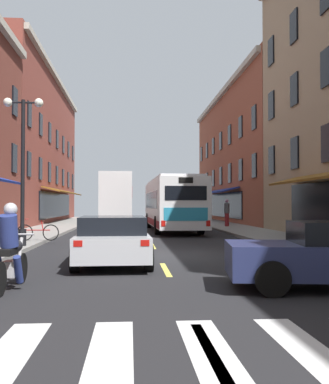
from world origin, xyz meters
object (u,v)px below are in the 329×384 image
Objects in this scene: bicycle_near at (38,232)px; pedestrian_mid at (227,212)px; transit_bus at (172,204)px; sedan_near at (118,213)px; street_lamp_twin at (23,164)px; motorcycle_rider at (10,253)px; box_truck at (115,199)px; sedan_mid at (113,239)px.

pedestrian_mid reaches higher than bicycle_near.
transit_bus reaches higher than sedan_near.
motorcycle_rider is at bearing -78.79° from street_lamp_twin.
bicycle_near is 0.94× the size of pedestrian_mid.
street_lamp_twin reaches higher than transit_bus.
pedestrian_mid is at bearing 34.29° from transit_bus.
transit_bus is 2.65× the size of sedan_near.
sedan_near is 32.05m from street_lamp_twin.
sedan_near is at bearing 85.26° from street_lamp_twin.
bicycle_near is at bearing 98.17° from motorcycle_rider.
sedan_mid is at bearing -88.36° from box_truck.
pedestrian_mid reaches higher than motorcycle_rider.
sedan_mid is 2.18× the size of motorcycle_rider.
bicycle_near is at bearing 116.49° from sedan_mid.
bicycle_near is at bearing -94.94° from sedan_near.
box_truck is 24.09m from sedan_mid.
street_lamp_twin reaches higher than motorcycle_rider.
sedan_mid is (0.69, -24.04, -1.37)m from box_truck.
sedan_near is at bearing 88.46° from motorcycle_rider.
bicycle_near is (-1.48, 10.28, -0.21)m from motorcycle_rider.
sedan_mid is 0.85× the size of street_lamp_twin.
sedan_mid is 4.11m from motorcycle_rider.
bicycle_near is 3.50m from street_lamp_twin.
box_truck is at bearing 81.53° from bicycle_near.
box_truck is 4.01× the size of pedestrian_mid.
transit_bus reaches higher than motorcycle_rider.
street_lamp_twin is (-10.36, -13.96, 2.00)m from pedestrian_mid.
box_truck is 20.02m from street_lamp_twin.
sedan_near is at bearing 90.23° from box_truck.
pedestrian_mid is (7.67, -5.85, -0.96)m from box_truck.
sedan_near is 29.60m from bicycle_near.
sedan_near is 19.49m from pedestrian_mid.
sedan_mid is (-3.02, -15.49, -0.99)m from transit_bus.
sedan_mid reaches higher than bicycle_near.
sedan_near is (-3.76, 20.59, -0.90)m from transit_bus.
pedestrian_mid is (6.98, 18.19, 0.41)m from sedan_mid.
motorcycle_rider is at bearing -81.83° from bicycle_near.
motorcycle_rider is 10.39m from bicycle_near.
pedestrian_mid reaches higher than sedan_mid.
transit_bus is 2.21× the size of street_lamp_twin.
bicycle_near is at bearing 87.77° from street_lamp_twin.
pedestrian_mid is (7.72, -17.89, 0.33)m from sedan_near.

